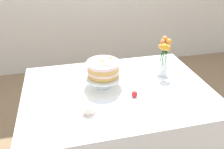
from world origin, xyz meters
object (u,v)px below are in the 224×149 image
dining_table (118,101)px  teacup (89,110)px  flower_vase (164,59)px  fallen_rose (135,94)px  layer_cake (103,69)px  cake_stand (103,77)px

dining_table → teacup: (-0.25, -0.21, 0.12)m
flower_vase → fallen_rose: size_ratio=3.23×
teacup → dining_table: bearing=39.9°
teacup → fallen_rose: 0.36m
dining_table → fallen_rose: bearing=-46.9°
flower_vase → fallen_rose: (-0.32, -0.25, -0.13)m
layer_cake → fallen_rose: size_ratio=2.37×
flower_vase → teacup: 0.76m
cake_stand → teacup: size_ratio=2.38×
flower_vase → teacup: flower_vase is taller
flower_vase → fallen_rose: 0.43m
cake_stand → flower_vase: size_ratio=0.88×
dining_table → layer_cake: bearing=141.5°
layer_cake → fallen_rose: (0.19, -0.18, -0.14)m
cake_stand → fallen_rose: size_ratio=2.85×
cake_stand → fallen_rose: bearing=-42.9°
dining_table → flower_vase: bearing=19.7°
dining_table → teacup: size_ratio=11.51×
layer_cake → flower_vase: flower_vase is taller
cake_stand → layer_cake: layer_cake is taller
dining_table → cake_stand: bearing=141.5°
cake_stand → layer_cake: (0.00, -0.00, 0.07)m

